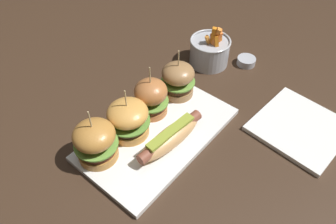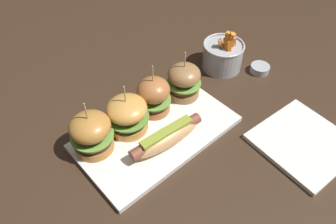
# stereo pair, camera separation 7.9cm
# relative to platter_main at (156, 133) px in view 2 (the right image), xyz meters

# --- Properties ---
(ground_plane) EXTENTS (3.00, 3.00, 0.00)m
(ground_plane) POSITION_rel_platter_main_xyz_m (0.00, 0.00, -0.01)
(ground_plane) COLOR #382619
(platter_main) EXTENTS (0.39, 0.22, 0.01)m
(platter_main) POSITION_rel_platter_main_xyz_m (0.00, 0.00, 0.00)
(platter_main) COLOR white
(platter_main) RESTS_ON ground
(hot_dog) EXTENTS (0.19, 0.06, 0.05)m
(hot_dog) POSITION_rel_platter_main_xyz_m (-0.01, -0.05, 0.03)
(hot_dog) COLOR tan
(hot_dog) RESTS_ON platter_main
(slider_far_left) EXTENTS (0.10, 0.10, 0.14)m
(slider_far_left) POSITION_rel_platter_main_xyz_m (-0.14, 0.06, 0.06)
(slider_far_left) COLOR #B97C37
(slider_far_left) RESTS_ON platter_main
(slider_center_left) EXTENTS (0.10, 0.10, 0.14)m
(slider_center_left) POSITION_rel_platter_main_xyz_m (-0.04, 0.05, 0.05)
(slider_center_left) COLOR gold
(slider_center_left) RESTS_ON platter_main
(slider_center_right) EXTENTS (0.09, 0.09, 0.14)m
(slider_center_right) POSITION_rel_platter_main_xyz_m (0.04, 0.06, 0.06)
(slider_center_right) COLOR #B16A38
(slider_center_right) RESTS_ON platter_main
(slider_far_right) EXTENTS (0.09, 0.09, 0.14)m
(slider_far_right) POSITION_rel_platter_main_xyz_m (0.14, 0.05, 0.06)
(slider_far_right) COLOR #996E42
(slider_far_right) RESTS_ON platter_main
(fries_bucket) EXTENTS (0.12, 0.12, 0.13)m
(fries_bucket) POSITION_rel_platter_main_xyz_m (0.32, 0.07, 0.04)
(fries_bucket) COLOR #A8AAB2
(fries_bucket) RESTS_ON ground
(sauce_ramekin) EXTENTS (0.06, 0.06, 0.02)m
(sauce_ramekin) POSITION_rel_platter_main_xyz_m (0.39, -0.02, 0.00)
(sauce_ramekin) COLOR #A8AAB2
(sauce_ramekin) RESTS_ON ground
(side_plate) EXTENTS (0.22, 0.22, 0.01)m
(side_plate) POSITION_rel_platter_main_xyz_m (0.25, -0.26, -0.00)
(side_plate) COLOR white
(side_plate) RESTS_ON ground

